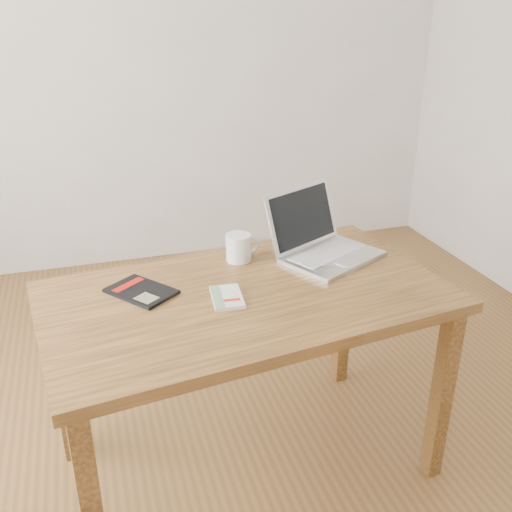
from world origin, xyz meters
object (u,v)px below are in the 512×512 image
object	(u,v)px
desk	(247,315)
white_guidebook	(227,297)
black_guidebook	(141,291)
laptop	(321,242)
coffee_mug	(239,247)

from	to	relation	value
desk	white_guidebook	bearing A→B (deg)	-167.63
white_guidebook	desk	bearing A→B (deg)	25.74
white_guidebook	black_guidebook	distance (m)	0.29
laptop	coffee_mug	size ratio (longest dim) A/B	3.39
laptop	coffee_mug	distance (m)	0.32
desk	black_guidebook	bearing A→B (deg)	156.31
black_guidebook	desk	bearing A→B (deg)	-53.75
desk	white_guidebook	distance (m)	0.13
white_guidebook	laptop	bearing A→B (deg)	34.91
desk	white_guidebook	size ratio (longest dim) A/B	8.45
desk	laptop	distance (m)	0.44
white_guidebook	coffee_mug	bearing A→B (deg)	72.83
black_guidebook	coffee_mug	size ratio (longest dim) A/B	1.95
black_guidebook	laptop	size ratio (longest dim) A/B	0.57
desk	black_guidebook	xyz separation A→B (m)	(-0.34, 0.10, 0.10)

